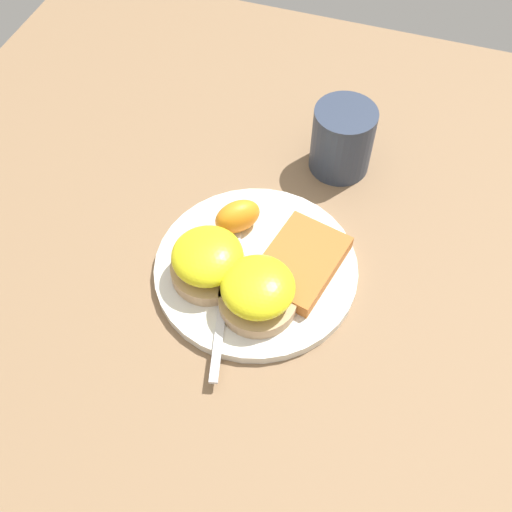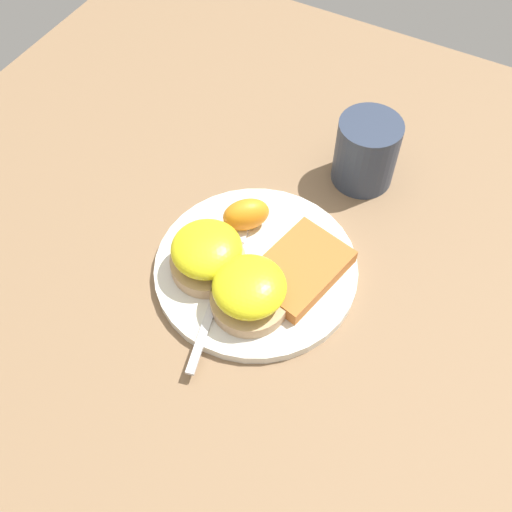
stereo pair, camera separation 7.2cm
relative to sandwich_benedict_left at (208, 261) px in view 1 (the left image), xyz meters
The scene contains 8 objects.
ground_plane 0.07m from the sandwich_benedict_left, 58.79° to the right, with size 1.10×1.10×0.00m, color #846647.
plate 0.07m from the sandwich_benedict_left, 58.79° to the right, with size 0.25×0.25×0.01m, color silver.
sandwich_benedict_left is the anchor object (origin of this frame).
sandwich_benedict_right 0.07m from the sandwich_benedict_left, 107.52° to the right, with size 0.09×0.09×0.06m.
hashbrown_patty 0.11m from the sandwich_benedict_left, 66.01° to the right, with size 0.12×0.08×0.02m, color #B7672C.
orange_wedge 0.08m from the sandwich_benedict_left, ahead, with size 0.06×0.04×0.04m, color orange.
fork 0.03m from the sandwich_benedict_left, 97.08° to the right, with size 0.23×0.07×0.00m.
cup 0.26m from the sandwich_benedict_left, 23.11° to the right, with size 0.12×0.08×0.10m.
Camera 1 is at (-0.39, -0.13, 0.62)m, focal length 42.00 mm.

